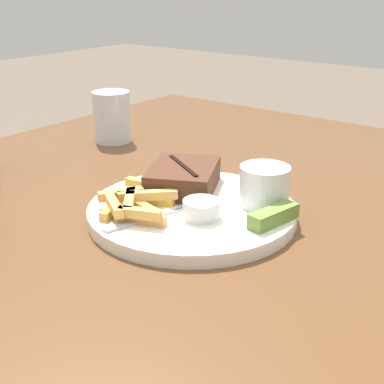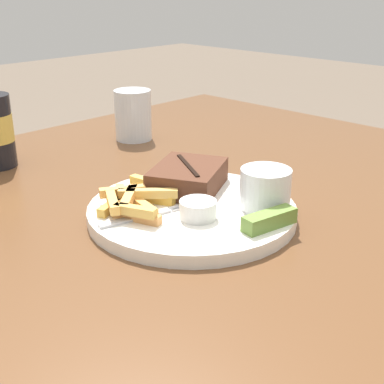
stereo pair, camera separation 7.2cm
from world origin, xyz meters
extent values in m
cube|color=brown|center=(0.00, 0.00, 0.70)|extent=(1.25, 1.11, 0.04)
cylinder|color=brown|center=(0.57, 0.49, 0.34)|extent=(0.06, 0.06, 0.68)
cylinder|color=white|center=(0.00, 0.00, 0.73)|extent=(0.29, 0.29, 0.01)
cylinder|color=white|center=(0.00, 0.00, 0.74)|extent=(0.29, 0.29, 0.00)
cube|color=#512D1E|center=(0.04, 0.05, 0.76)|extent=(0.15, 0.13, 0.04)
cube|color=black|center=(0.04, 0.05, 0.78)|extent=(0.05, 0.09, 0.00)
cube|color=#F2B554|center=(-0.09, 0.05, 0.76)|extent=(0.04, 0.06, 0.01)
cube|color=#DFA550|center=(-0.06, 0.03, 0.74)|extent=(0.02, 0.06, 0.01)
cube|color=gold|center=(-0.09, 0.01, 0.76)|extent=(0.03, 0.06, 0.01)
cube|color=#DCB158|center=(-0.04, 0.04, 0.76)|extent=(0.07, 0.07, 0.01)
cube|color=#F1BB46|center=(-0.03, 0.04, 0.74)|extent=(0.03, 0.05, 0.01)
cube|color=gold|center=(-0.01, 0.08, 0.76)|extent=(0.02, 0.06, 0.01)
cube|color=gold|center=(-0.08, 0.07, 0.74)|extent=(0.07, 0.04, 0.01)
cube|color=#E2AC56|center=(-0.06, 0.09, 0.74)|extent=(0.05, 0.06, 0.01)
cube|color=#E7A856|center=(-0.06, 0.08, 0.76)|extent=(0.06, 0.04, 0.01)
cube|color=#F1A656|center=(-0.07, 0.05, 0.76)|extent=(0.06, 0.05, 0.01)
cube|color=#E79F59|center=(-0.08, 0.02, 0.74)|extent=(0.03, 0.07, 0.01)
cylinder|color=white|center=(0.06, -0.07, 0.77)|extent=(0.07, 0.07, 0.05)
cylinder|color=beige|center=(0.06, -0.07, 0.79)|extent=(0.06, 0.06, 0.01)
cylinder|color=silver|center=(-0.02, -0.03, 0.75)|extent=(0.05, 0.05, 0.02)
cylinder|color=#B22319|center=(-0.02, -0.03, 0.76)|extent=(0.04, 0.04, 0.01)
cube|color=olive|center=(0.02, -0.12, 0.75)|extent=(0.08, 0.04, 0.02)
cube|color=#B7B7BC|center=(-0.08, 0.02, 0.74)|extent=(0.10, 0.04, 0.00)
cube|color=#B7B7BC|center=(-0.02, 0.00, 0.74)|extent=(0.03, 0.01, 0.00)
cube|color=#B7B7BC|center=(-0.02, 0.00, 0.74)|extent=(0.03, 0.01, 0.00)
cube|color=#B7B7BC|center=(-0.02, 0.01, 0.74)|extent=(0.03, 0.01, 0.00)
cube|color=#B7B7BC|center=(0.02, 0.08, 0.74)|extent=(0.04, 0.11, 0.00)
cube|color=black|center=(0.01, -0.01, 0.74)|extent=(0.03, 0.06, 0.01)
cylinder|color=silver|center=(0.19, 0.35, 0.77)|extent=(0.07, 0.07, 0.10)
camera|label=1|loc=(-0.53, -0.41, 1.03)|focal=50.00mm
camera|label=2|loc=(-0.48, -0.46, 1.03)|focal=50.00mm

